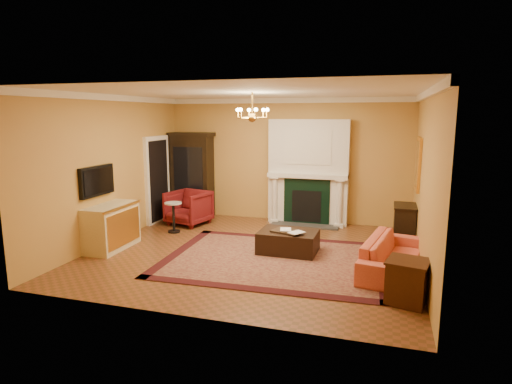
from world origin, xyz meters
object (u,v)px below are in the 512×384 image
at_px(wingback_armchair, 188,206).
at_px(commode, 111,227).
at_px(china_cabinet, 192,177).
at_px(end_table, 407,283).
at_px(leather_ottoman, 288,241).
at_px(console_table, 404,226).
at_px(pedestal_table, 174,215).
at_px(coral_sofa, 393,250).

bearing_deg(wingback_armchair, commode, -92.02).
relative_size(china_cabinet, end_table, 3.50).
relative_size(wingback_armchair, end_table, 1.52).
bearing_deg(end_table, china_cabinet, 142.17).
bearing_deg(leather_ottoman, console_table, 30.02).
xyz_separation_m(china_cabinet, end_table, (5.12, -3.98, -0.74)).
xyz_separation_m(china_cabinet, pedestal_table, (0.28, -1.62, -0.64)).
distance_m(end_table, console_table, 2.89).
xyz_separation_m(pedestal_table, coral_sofa, (4.65, -1.15, -0.01)).
xyz_separation_m(wingback_armchair, coral_sofa, (4.65, -1.91, -0.06)).
distance_m(coral_sofa, leather_ottoman, 1.96).
bearing_deg(leather_ottoman, pedestal_table, 167.71).
bearing_deg(wingback_armchair, leather_ottoman, -13.13).
relative_size(wingback_armchair, coral_sofa, 0.45).
bearing_deg(end_table, console_table, 88.81).
bearing_deg(console_table, china_cabinet, 168.71).
height_order(china_cabinet, pedestal_table, china_cabinet).
relative_size(china_cabinet, coral_sofa, 1.04).
xyz_separation_m(pedestal_table, console_table, (4.90, 0.53, -0.00)).
bearing_deg(commode, end_table, -10.70).
bearing_deg(console_table, commode, -160.03).
height_order(wingback_armchair, end_table, wingback_armchair).
xyz_separation_m(pedestal_table, commode, (-0.61, -1.41, 0.04)).
relative_size(wingback_armchair, leather_ottoman, 0.82).
bearing_deg(end_table, pedestal_table, 154.00).
distance_m(pedestal_table, coral_sofa, 4.80).
height_order(coral_sofa, console_table, console_table).
height_order(china_cabinet, leather_ottoman, china_cabinet).
relative_size(commode, leather_ottoman, 1.08).
height_order(end_table, leather_ottoman, end_table).
xyz_separation_m(commode, coral_sofa, (5.27, 0.26, -0.05)).
xyz_separation_m(pedestal_table, end_table, (4.84, -2.36, -0.10)).
relative_size(china_cabinet, commode, 1.76).
bearing_deg(wingback_armchair, china_cabinet, 122.19).
xyz_separation_m(end_table, leather_ottoman, (-2.07, 1.70, -0.08)).
bearing_deg(coral_sofa, pedestal_table, 86.70).
distance_m(commode, end_table, 5.53).
distance_m(china_cabinet, commode, 3.10).
bearing_deg(commode, wingback_armchair, 73.29).
bearing_deg(leather_ottoman, coral_sofa, -13.83).
height_order(china_cabinet, coral_sofa, china_cabinet).
bearing_deg(pedestal_table, console_table, 6.14).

